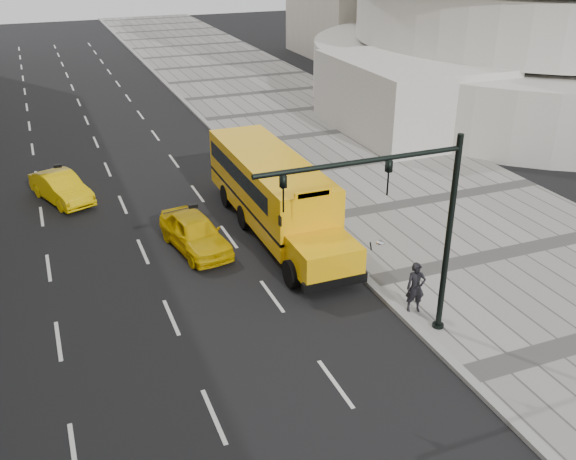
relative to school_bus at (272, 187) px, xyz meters
name	(u,v)px	position (x,y,z in m)	size (l,w,h in m)	color
ground	(168,247)	(-4.50, -0.28, -1.76)	(140.00, 140.00, 0.00)	black
sidewalk_museum	(427,201)	(7.50, -0.28, -1.69)	(12.00, 140.00, 0.15)	gray
curb_museum	(307,222)	(1.50, -0.28, -1.69)	(0.30, 140.00, 0.15)	gray
school_bus	(272,187)	(0.00, 0.00, 0.00)	(2.96, 11.56, 3.19)	#FFB40B
taxi_near	(195,233)	(-3.52, -0.85, -1.05)	(1.69, 4.19, 1.43)	#E9BB05
taxi_far	(61,188)	(-7.98, 6.18, -1.10)	(1.40, 4.01, 1.32)	#E9BB05
pedestrian	(416,287)	(1.90, -8.05, -0.76)	(0.63, 0.41, 1.72)	black
traffic_signal	(409,219)	(0.69, -9.16, 2.33)	(6.18, 0.36, 6.40)	black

